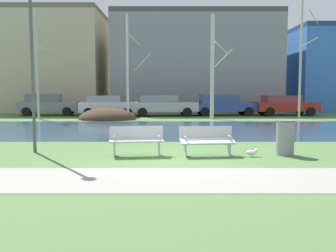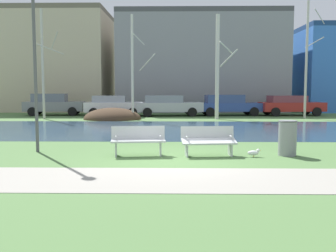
{
  "view_description": "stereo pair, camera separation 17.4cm",
  "coord_description": "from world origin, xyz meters",
  "px_view_note": "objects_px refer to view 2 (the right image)",
  "views": [
    {
      "loc": [
        -0.12,
        -10.9,
        2.02
      ],
      "look_at": [
        -0.18,
        1.38,
        0.83
      ],
      "focal_mm": 42.27,
      "sensor_mm": 36.0,
      "label": 1
    },
    {
      "loc": [
        0.06,
        -10.9,
        2.02
      ],
      "look_at": [
        -0.18,
        1.38,
        0.83
      ],
      "focal_mm": 42.27,
      "sensor_mm": 36.0,
      "label": 2
    }
  ],
  "objects_px": {
    "parked_sedan_second_white": "(113,105)",
    "parked_wagon_fourth_blue": "(228,105)",
    "bench_right": "(208,140)",
    "seagull": "(254,153)",
    "bench_left": "(138,140)",
    "parked_hatch_third_silver": "(167,105)",
    "parked_suv_fifth_red": "(290,105)",
    "streetlamp": "(34,33)",
    "parked_van_nearest_grey": "(53,104)",
    "trash_bin": "(287,137)"
  },
  "relations": [
    {
      "from": "streetlamp",
      "to": "parked_hatch_third_silver",
      "type": "height_order",
      "value": "streetlamp"
    },
    {
      "from": "bench_right",
      "to": "seagull",
      "type": "height_order",
      "value": "bench_right"
    },
    {
      "from": "bench_right",
      "to": "parked_wagon_fourth_blue",
      "type": "relative_size",
      "value": 0.33
    },
    {
      "from": "parked_sedan_second_white",
      "to": "seagull",
      "type": "bearing_deg",
      "value": -67.86
    },
    {
      "from": "trash_bin",
      "to": "parked_sedan_second_white",
      "type": "height_order",
      "value": "parked_sedan_second_white"
    },
    {
      "from": "streetlamp",
      "to": "trash_bin",
      "type": "bearing_deg",
      "value": -3.85
    },
    {
      "from": "bench_left",
      "to": "streetlamp",
      "type": "distance_m",
      "value": 4.61
    },
    {
      "from": "seagull",
      "to": "parked_van_nearest_grey",
      "type": "bearing_deg",
      "value": 122.95
    },
    {
      "from": "seagull",
      "to": "streetlamp",
      "type": "relative_size",
      "value": 0.07
    },
    {
      "from": "parked_sedan_second_white",
      "to": "bench_left",
      "type": "bearing_deg",
      "value": -78.45
    },
    {
      "from": "seagull",
      "to": "parked_wagon_fourth_blue",
      "type": "bearing_deg",
      "value": 84.99
    },
    {
      "from": "parked_van_nearest_grey",
      "to": "parked_sedan_second_white",
      "type": "xyz_separation_m",
      "value": [
        4.49,
        -0.74,
        -0.05
      ]
    },
    {
      "from": "parked_suv_fifth_red",
      "to": "parked_van_nearest_grey",
      "type": "bearing_deg",
      "value": -179.87
    },
    {
      "from": "parked_hatch_third_silver",
      "to": "parked_suv_fifth_red",
      "type": "distance_m",
      "value": 8.93
    },
    {
      "from": "bench_right",
      "to": "parked_suv_fifth_red",
      "type": "relative_size",
      "value": 0.35
    },
    {
      "from": "parked_hatch_third_silver",
      "to": "streetlamp",
      "type": "bearing_deg",
      "value": -103.2
    },
    {
      "from": "bench_left",
      "to": "bench_right",
      "type": "xyz_separation_m",
      "value": [
        2.08,
        0.0,
        0.0
      ]
    },
    {
      "from": "parked_suv_fifth_red",
      "to": "bench_left",
      "type": "bearing_deg",
      "value": -118.73
    },
    {
      "from": "trash_bin",
      "to": "seagull",
      "type": "xyz_separation_m",
      "value": [
        -1.05,
        -0.29,
        -0.41
      ]
    },
    {
      "from": "streetlamp",
      "to": "parked_van_nearest_grey",
      "type": "height_order",
      "value": "streetlamp"
    },
    {
      "from": "trash_bin",
      "to": "streetlamp",
      "type": "relative_size",
      "value": 0.19
    },
    {
      "from": "bench_right",
      "to": "parked_wagon_fourth_blue",
      "type": "xyz_separation_m",
      "value": [
        2.84,
        17.23,
        0.32
      ]
    },
    {
      "from": "bench_left",
      "to": "parked_sedan_second_white",
      "type": "bearing_deg",
      "value": 101.55
    },
    {
      "from": "bench_left",
      "to": "seagull",
      "type": "distance_m",
      "value": 3.42
    },
    {
      "from": "bench_right",
      "to": "parked_hatch_third_silver",
      "type": "relative_size",
      "value": 0.34
    },
    {
      "from": "parked_wagon_fourth_blue",
      "to": "parked_sedan_second_white",
      "type": "bearing_deg",
      "value": -174.63
    },
    {
      "from": "parked_wagon_fourth_blue",
      "to": "parked_hatch_third_silver",
      "type": "bearing_deg",
      "value": -173.51
    },
    {
      "from": "bench_left",
      "to": "parked_van_nearest_grey",
      "type": "distance_m",
      "value": 18.91
    },
    {
      "from": "parked_hatch_third_silver",
      "to": "parked_suv_fifth_red",
      "type": "xyz_separation_m",
      "value": [
        8.92,
        0.5,
        -0.01
      ]
    },
    {
      "from": "bench_right",
      "to": "parked_hatch_third_silver",
      "type": "distance_m",
      "value": 16.81
    },
    {
      "from": "parked_van_nearest_grey",
      "to": "parked_hatch_third_silver",
      "type": "relative_size",
      "value": 0.9
    },
    {
      "from": "trash_bin",
      "to": "seagull",
      "type": "distance_m",
      "value": 1.16
    },
    {
      "from": "bench_left",
      "to": "parked_wagon_fourth_blue",
      "type": "relative_size",
      "value": 0.33
    },
    {
      "from": "bench_left",
      "to": "streetlamp",
      "type": "height_order",
      "value": "streetlamp"
    },
    {
      "from": "parked_sedan_second_white",
      "to": "parked_wagon_fourth_blue",
      "type": "xyz_separation_m",
      "value": [
        8.29,
        0.78,
        0.01
      ]
    },
    {
      "from": "seagull",
      "to": "streetlamp",
      "type": "xyz_separation_m",
      "value": [
        -6.64,
        0.81,
        3.55
      ]
    },
    {
      "from": "streetlamp",
      "to": "parked_hatch_third_silver",
      "type": "distance_m",
      "value": 16.78
    },
    {
      "from": "seagull",
      "to": "parked_hatch_third_silver",
      "type": "xyz_separation_m",
      "value": [
        -2.87,
        16.9,
        0.65
      ]
    },
    {
      "from": "bench_right",
      "to": "parked_van_nearest_grey",
      "type": "height_order",
      "value": "parked_van_nearest_grey"
    },
    {
      "from": "parked_suv_fifth_red",
      "to": "parked_sedan_second_white",
      "type": "bearing_deg",
      "value": -176.51
    },
    {
      "from": "parked_van_nearest_grey",
      "to": "parked_sedan_second_white",
      "type": "height_order",
      "value": "parked_van_nearest_grey"
    },
    {
      "from": "streetlamp",
      "to": "parked_wagon_fourth_blue",
      "type": "distance_m",
      "value": 18.72
    },
    {
      "from": "parked_van_nearest_grey",
      "to": "parked_sedan_second_white",
      "type": "relative_size",
      "value": 1.04
    },
    {
      "from": "parked_van_nearest_grey",
      "to": "parked_wagon_fourth_blue",
      "type": "relative_size",
      "value": 0.89
    },
    {
      "from": "trash_bin",
      "to": "parked_hatch_third_silver",
      "type": "xyz_separation_m",
      "value": [
        -3.91,
        16.61,
        0.24
      ]
    },
    {
      "from": "bench_left",
      "to": "bench_right",
      "type": "height_order",
      "value": "same"
    },
    {
      "from": "parked_suv_fifth_red",
      "to": "parked_wagon_fourth_blue",
      "type": "bearing_deg",
      "value": -179.97
    },
    {
      "from": "parked_sedan_second_white",
      "to": "parked_suv_fifth_red",
      "type": "height_order",
      "value": "parked_sedan_second_white"
    },
    {
      "from": "parked_van_nearest_grey",
      "to": "trash_bin",
      "type": "bearing_deg",
      "value": -54.22
    },
    {
      "from": "seagull",
      "to": "parked_hatch_third_silver",
      "type": "bearing_deg",
      "value": 99.62
    }
  ]
}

